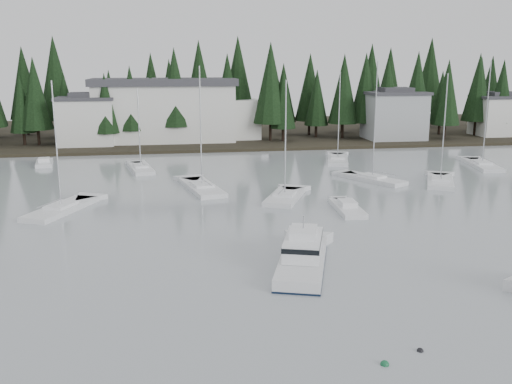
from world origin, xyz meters
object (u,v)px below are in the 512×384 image
sailboat_5 (62,211)px  harbor_inn (176,111)px  sailboat_1 (440,183)px  runabout_3 (44,164)px  sailboat_0 (202,189)px  sailboat_9 (141,170)px  house_east_a (394,115)px  sailboat_6 (338,161)px  sailboat_4 (285,199)px  cabin_cruiser_center (303,258)px  sailboat_7 (372,180)px  house_east_b (499,115)px  sailboat_8 (482,166)px  house_west (87,120)px  runabout_1 (347,209)px

sailboat_5 → harbor_inn: bearing=9.4°
sailboat_1 → runabout_3: 53.22m
sailboat_0 → sailboat_9: sailboat_0 is taller
house_east_a → sailboat_6: sailboat_6 is taller
sailboat_4 → house_east_a: bearing=-10.9°
sailboat_1 → sailboat_5: size_ratio=1.03×
house_east_a → cabin_cruiser_center: size_ratio=1.03×
harbor_inn → sailboat_6: sailboat_6 is taller
sailboat_5 → sailboat_7: (34.90, 9.09, 0.03)m
house_east_b → sailboat_9: size_ratio=0.84×
sailboat_8 → sailboat_5: bearing=118.4°
sailboat_4 → sailboat_9: 24.91m
harbor_inn → cabin_cruiser_center: harbor_inn is taller
runabout_3 → sailboat_6: bearing=-103.2°
harbor_inn → sailboat_0: bearing=-87.5°
house_west → sailboat_9: bearing=-67.1°
house_west → sailboat_7: size_ratio=0.65×
sailboat_1 → sailboat_9: bearing=93.4°
sailboat_9 → sailboat_6: bearing=-94.8°
house_east_b → runabout_1: house_east_b is taller
cabin_cruiser_center → runabout_3: size_ratio=1.82×
cabin_cruiser_center → sailboat_6: sailboat_6 is taller
house_east_a → sailboat_8: 26.98m
cabin_cruiser_center → sailboat_4: bearing=9.7°
harbor_inn → sailboat_5: 48.79m
house_west → sailboat_1: bearing=-39.5°
house_west → runabout_1: 56.58m
cabin_cruiser_center → sailboat_4: sailboat_4 is taller
sailboat_1 → sailboat_9: (-35.54, 14.51, -0.01)m
harbor_inn → runabout_3: harbor_inn is taller
house_east_b → runabout_3: (-80.00, -17.50, -4.27)m
house_east_b → sailboat_7: bearing=-137.3°
harbor_inn → sailboat_9: 27.12m
house_east_a → sailboat_7: sailboat_7 is taller
sailboat_0 → sailboat_7: sailboat_7 is taller
house_west → sailboat_0: size_ratio=0.67×
harbor_inn → sailboat_4: 46.84m
sailboat_4 → runabout_1: sailboat_4 is taller
sailboat_6 → runabout_1: 28.85m
house_west → sailboat_5: (2.70, -43.52, -4.59)m
house_east_b → runabout_1: bearing=-133.3°
harbor_inn → sailboat_0: 39.74m
cabin_cruiser_center → sailboat_6: (15.65, 42.35, -0.57)m
house_east_a → runabout_3: (-58.00, -15.50, -4.77)m
sailboat_0 → sailboat_9: bearing=17.1°
cabin_cruiser_center → house_west: bearing=37.8°
house_east_a → sailboat_6: bearing=-130.8°
house_west → harbor_inn: size_ratio=0.32×
cabin_cruiser_center → sailboat_5: sailboat_5 is taller
house_west → sailboat_4: (25.09, -42.05, -4.58)m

